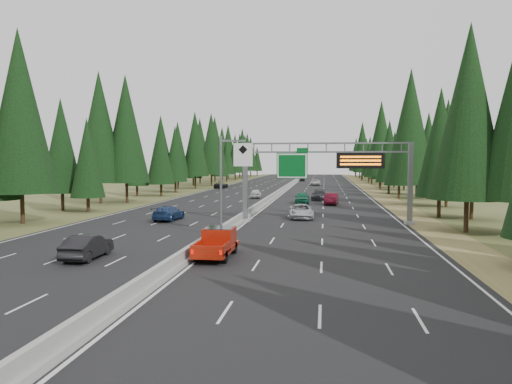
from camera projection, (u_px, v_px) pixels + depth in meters
ground at (51, 363)px, 15.04m from camera, size 400.00×400.00×0.00m
road at (281, 193)px, 94.13m from camera, size 32.00×260.00×0.08m
shoulder_right at (377, 194)px, 91.71m from camera, size 3.60×260.00×0.06m
shoulder_left at (189, 192)px, 96.55m from camera, size 3.60×260.00×0.06m
median_barrier at (281, 191)px, 94.11m from camera, size 0.70×260.00×0.85m
sign_gantry at (333, 170)px, 47.98m from camera, size 16.75×0.98×7.80m
hov_sign_pole at (228, 178)px, 39.35m from camera, size 2.80×0.50×8.00m
tree_row_right at (419, 139)px, 74.87m from camera, size 11.49×245.77×18.90m
tree_row_left at (167, 144)px, 95.33m from camera, size 12.38×241.58×18.98m
silver_minivan at (301, 211)px, 52.23m from camera, size 2.93×5.53×1.48m
red_pickup at (218, 241)px, 31.46m from camera, size 1.95×5.46×1.78m
car_ahead_green at (302, 198)px, 70.64m from camera, size 2.10×4.91×1.65m
car_ahead_dkred at (331, 199)px, 68.81m from camera, size 2.14×4.90×1.57m
car_ahead_dkgrey at (319, 195)px, 76.37m from camera, size 2.36×5.44×1.56m
car_ahead_white at (316, 182)px, 123.03m from camera, size 2.42×5.05×1.39m
car_ahead_far at (302, 179)px, 148.16m from camera, size 1.82×4.02×1.34m
car_onc_near at (87, 247)px, 30.67m from camera, size 1.72×4.60×1.50m
car_onc_blue at (168, 213)px, 50.62m from camera, size 2.32×5.16×1.47m
car_onc_white at (256, 193)px, 81.06m from camera, size 1.93×4.32×1.44m
car_onc_far at (221, 185)px, 109.98m from camera, size 2.57×4.94×1.33m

